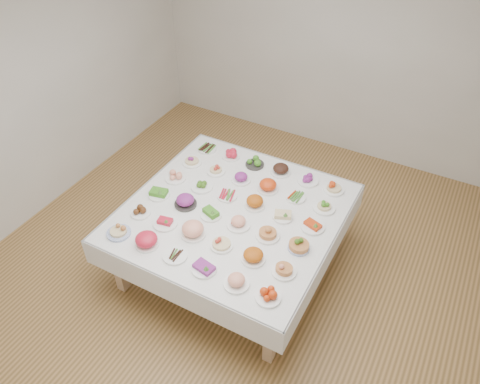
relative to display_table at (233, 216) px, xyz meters
The scene contains 38 objects.
room_envelope 1.16m from the display_table, 68.29° to the left, with size 5.02×5.02×2.81m.
display_table is the anchor object (origin of this frame).
dish_0 1.09m from the display_table, 134.69° to the right, with size 0.22×0.22×0.12m.
dish_1 0.89m from the display_table, 120.64° to the right, with size 0.21×0.21×0.14m.
dish_2 0.77m from the display_table, 101.23° to the right, with size 0.21×0.21×0.05m.
dish_3 0.78m from the display_table, 78.75° to the right, with size 0.21×0.21×0.10m.
dish_4 0.90m from the display_table, 58.69° to the right, with size 0.21×0.21×0.12m.
dish_5 1.08m from the display_table, 45.41° to the right, with size 0.21×0.21×0.10m.
dish_6 0.89m from the display_table, 148.82° to the right, with size 0.19×0.19×0.09m.
dish_7 0.66m from the display_table, 135.01° to the right, with size 0.22×0.22×0.09m.
dish_8 0.50m from the display_table, 109.06° to the right, with size 0.25×0.25×0.14m.
dish_9 0.49m from the display_table, 72.58° to the right, with size 0.20×0.20×0.11m.
dish_10 0.66m from the display_table, 44.84° to the right, with size 0.21×0.21×0.12m.
dish_11 0.89m from the display_table, 31.51° to the right, with size 0.21×0.21×0.11m.
dish_12 0.78m from the display_table, 168.67° to the right, with size 0.21×0.21×0.10m.
dish_13 0.49m from the display_table, 162.21° to the right, with size 0.22×0.22×0.13m.
dish_14 0.24m from the display_table, 133.52° to the right, with size 0.20×0.20×0.09m.
dish_15 0.24m from the display_table, 45.68° to the right, with size 0.22×0.22×0.11m.
dish_16 0.49m from the display_table, 18.36° to the right, with size 0.22×0.22×0.12m.
dish_17 0.78m from the display_table, 11.44° to the right, with size 0.21×0.20×0.12m.
dish_18 0.79m from the display_table, 169.22° to the left, with size 0.21×0.21×0.09m.
dish_19 0.49m from the display_table, 160.44° to the left, with size 0.22×0.22×0.09m.
dish_20 0.24m from the display_table, 133.67° to the left, with size 0.20×0.20×0.05m.
dish_21 0.25m from the display_table, 45.86° to the left, with size 0.20×0.20×0.11m.
dish_22 0.50m from the display_table, 17.32° to the left, with size 0.19×0.19×0.09m.
dish_23 0.79m from the display_table, 11.62° to the left, with size 0.22×0.22×0.10m.
dish_24 0.90m from the display_table, 148.98° to the left, with size 0.21×0.21×0.11m.
dish_25 0.65m from the display_table, 135.31° to the left, with size 0.19×0.19×0.09m.
dish_26 0.48m from the display_table, 108.44° to the left, with size 0.19×0.19×0.11m.
dish_27 0.50m from the display_table, 70.76° to the left, with size 0.21×0.21×0.13m.
dish_28 0.66m from the display_table, 45.09° to the left, with size 0.19×0.19×0.05m.
dish_29 0.89m from the display_table, 30.59° to the left, with size 0.21×0.21×0.12m.
dish_30 1.07m from the display_table, 134.83° to the left, with size 0.20×0.20×0.05m.
dish_31 0.89m from the display_table, 120.48° to the left, with size 0.19×0.19×0.09m.
dish_32 0.78m from the display_table, 101.04° to the left, with size 0.20×0.20×0.10m.
dish_33 0.79m from the display_table, 78.51° to the left, with size 0.21×0.21×0.12m.
dish_34 0.90m from the display_table, 58.80° to the left, with size 0.22×0.22×0.09m.
dish_35 1.07m from the display_table, 45.24° to the left, with size 0.22×0.22×0.12m.
Camera 1 is at (1.61, -3.02, 3.79)m, focal length 35.00 mm.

